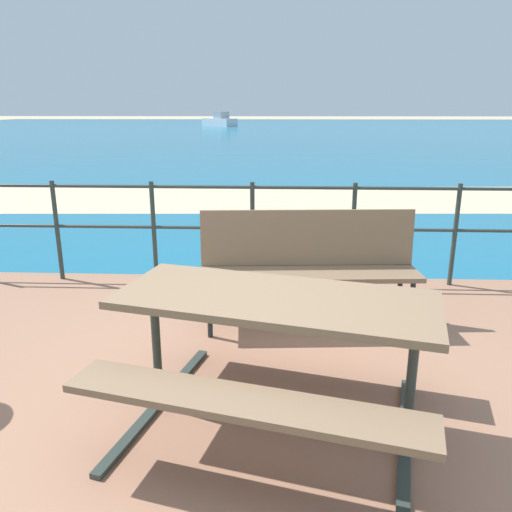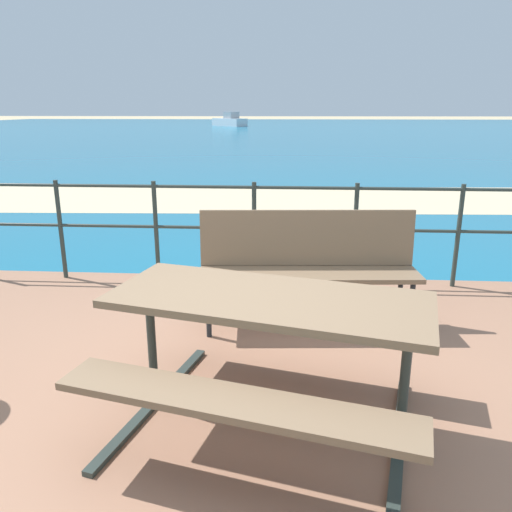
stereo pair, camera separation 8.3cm
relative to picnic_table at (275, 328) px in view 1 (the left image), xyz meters
name	(u,v)px [view 1 (the left image)]	position (x,y,z in m)	size (l,w,h in m)	color
ground_plane	(229,437)	(-0.25, -0.03, -0.65)	(240.00, 240.00, 0.00)	tan
patio_paving	(229,432)	(-0.25, -0.03, -0.62)	(6.40, 5.20, 0.06)	#996B51
sea_water	(277,131)	(-0.25, 39.97, -0.64)	(90.00, 90.00, 0.01)	#196B8E
beach_strip	(266,199)	(-0.25, 7.59, -0.64)	(54.00, 3.08, 0.01)	beige
picnic_table	(275,328)	(0.00, 0.00, 0.00)	(1.91, 1.68, 0.77)	#7A6047
park_bench	(308,258)	(0.25, 1.39, -0.03)	(1.73, 0.53, 0.92)	#7A6047
railing_fence	(252,221)	(-0.25, 2.40, 0.04)	(5.94, 0.04, 1.01)	#2D3833
boat_near	(219,121)	(-6.27, 50.38, -0.14)	(3.94, 3.73, 1.42)	silver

